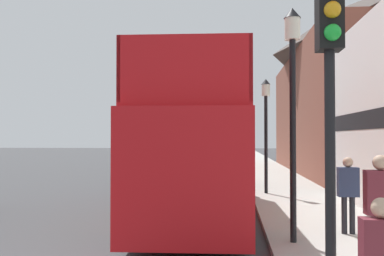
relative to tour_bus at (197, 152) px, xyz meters
name	(u,v)px	position (x,y,z in m)	size (l,w,h in m)	color
ground_plane	(150,176)	(-3.86, 13.38, -1.85)	(144.00, 144.00, 0.00)	#3D3D3F
sidewalk	(277,181)	(3.34, 10.38, -1.78)	(3.15, 108.00, 0.14)	#ADAAA3
brick_terrace_rear	(340,91)	(7.91, 16.46, 3.44)	(6.00, 21.13, 10.59)	brown
tour_bus	(197,152)	(0.00, 0.00, 0.00)	(2.80, 10.36, 4.18)	red
parked_car_ahead_of_bus	(225,172)	(0.67, 7.61, -1.14)	(1.89, 4.34, 1.53)	black
pedestrian_second	(381,201)	(3.38, -5.53, -0.59)	(0.49, 0.27, 1.86)	#232328
pedestrian_third	(348,188)	(3.58, -2.70, -0.68)	(0.45, 0.25, 1.71)	#232328
traffic_signal	(330,70)	(2.12, -7.77, 1.21)	(0.28, 0.42, 3.99)	black
lamp_post_nearest	(293,80)	(2.26, -3.61, 1.61)	(0.35, 0.35, 4.84)	black
lamp_post_second	(266,114)	(2.32, 4.54, 1.36)	(0.35, 0.35, 4.43)	black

